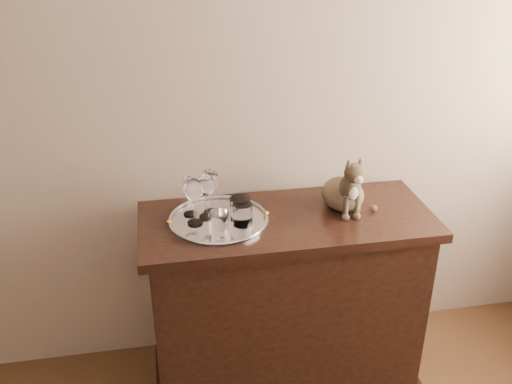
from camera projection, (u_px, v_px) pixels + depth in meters
wall_back at (126, 83)px, 2.27m from camera, size 4.00×0.10×2.70m
sideboard at (285, 301)px, 2.51m from camera, size 1.20×0.50×0.85m
tray at (219, 221)px, 2.28m from camera, size 0.40×0.40×0.01m
wine_glass_a at (189, 195)px, 2.28m from camera, size 0.07×0.07×0.17m
wine_glass_b at (210, 191)px, 2.29m from camera, size 0.07×0.07×0.20m
wine_glass_c at (194, 201)px, 2.21m from camera, size 0.07×0.07×0.20m
wine_glass_d at (206, 196)px, 2.26m from camera, size 0.07×0.07×0.19m
tumbler_a at (243, 214)px, 2.23m from camera, size 0.08×0.08×0.09m
tumbler_b at (219, 224)px, 2.16m from camera, size 0.08×0.08×0.09m
tumbler_c at (240, 209)px, 2.27m from camera, size 0.08×0.08×0.09m
cat at (344, 180)px, 2.33m from camera, size 0.28×0.26×0.26m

